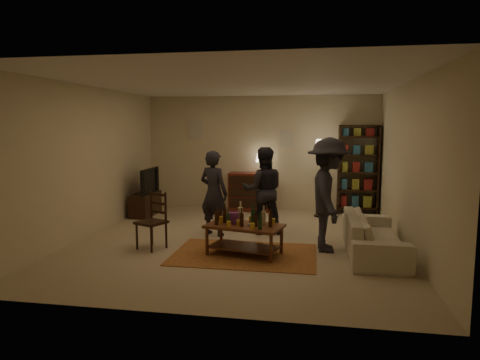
% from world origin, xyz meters
% --- Properties ---
extents(floor, '(6.00, 6.00, 0.00)m').
position_xyz_m(floor, '(0.00, 0.00, 0.00)').
color(floor, '#C6B793').
rests_on(floor, ground).
extents(room_shell, '(6.00, 6.00, 6.00)m').
position_xyz_m(room_shell, '(-0.65, 2.98, 1.81)').
color(room_shell, beige).
rests_on(room_shell, ground).
extents(rug, '(2.20, 1.50, 0.01)m').
position_xyz_m(rug, '(0.22, -0.79, 0.01)').
color(rug, brown).
rests_on(rug, ground).
extents(coffee_table, '(1.27, 0.87, 0.81)m').
position_xyz_m(coffee_table, '(0.22, -0.78, 0.42)').
color(coffee_table, brown).
rests_on(coffee_table, ground).
extents(dining_chair, '(0.54, 0.54, 0.94)m').
position_xyz_m(dining_chair, '(-1.29, -0.67, 0.49)').
color(dining_chair, black).
rests_on(dining_chair, ground).
extents(tv_stand, '(0.40, 1.00, 1.06)m').
position_xyz_m(tv_stand, '(-2.44, 1.80, 0.38)').
color(tv_stand, black).
rests_on(tv_stand, ground).
extents(dresser, '(1.00, 0.50, 1.36)m').
position_xyz_m(dresser, '(-0.19, 2.71, 0.48)').
color(dresser, maroon).
rests_on(dresser, ground).
extents(bookshelf, '(0.90, 0.34, 2.02)m').
position_xyz_m(bookshelf, '(2.25, 2.78, 1.03)').
color(bookshelf, black).
rests_on(bookshelf, ground).
extents(floor_lamp, '(0.36, 0.36, 1.70)m').
position_xyz_m(floor_lamp, '(1.42, 2.31, 1.45)').
color(floor_lamp, black).
rests_on(floor_lamp, ground).
extents(sofa, '(0.81, 2.08, 0.61)m').
position_xyz_m(sofa, '(2.20, -0.40, 0.30)').
color(sofa, beige).
rests_on(sofa, ground).
extents(person_left, '(0.66, 0.56, 1.55)m').
position_xyz_m(person_left, '(-0.53, 0.34, 0.78)').
color(person_left, '#23232A').
rests_on(person_left, ground).
extents(person_right, '(0.89, 0.76, 1.61)m').
position_xyz_m(person_right, '(0.34, 0.63, 0.80)').
color(person_right, '#222329').
rests_on(person_right, ground).
extents(person_by_sofa, '(0.75, 1.21, 1.81)m').
position_xyz_m(person_by_sofa, '(1.50, -0.33, 0.91)').
color(person_by_sofa, '#282931').
rests_on(person_by_sofa, ground).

